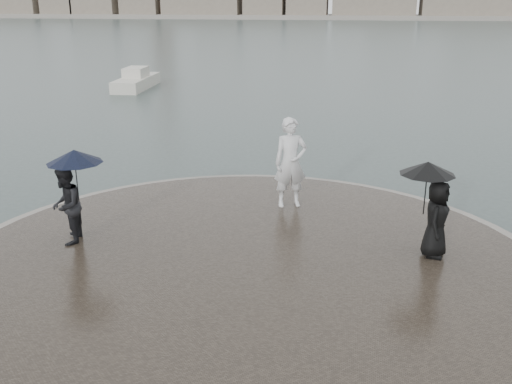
# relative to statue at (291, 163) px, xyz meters

# --- Properties ---
(kerb_ring) EXTENTS (12.50, 12.50, 0.32)m
(kerb_ring) POSITION_rel_statue_xyz_m (-0.48, -3.57, -1.33)
(kerb_ring) COLOR gray
(kerb_ring) RESTS_ON ground
(quay_tip) EXTENTS (11.90, 11.90, 0.36)m
(quay_tip) POSITION_rel_statue_xyz_m (-0.48, -3.57, -1.31)
(quay_tip) COLOR #2D261E
(quay_tip) RESTS_ON ground
(statue) EXTENTS (0.95, 0.78, 2.25)m
(statue) POSITION_rel_statue_xyz_m (0.00, 0.00, 0.00)
(statue) COLOR silver
(statue) RESTS_ON quay_tip
(visitor_left) EXTENTS (1.24, 1.16, 2.04)m
(visitor_left) POSITION_rel_statue_xyz_m (-4.34, -3.07, 0.03)
(visitor_left) COLOR black
(visitor_left) RESTS_ON quay_tip
(visitor_right) EXTENTS (1.15, 1.11, 1.95)m
(visitor_right) POSITION_rel_statue_xyz_m (3.14, -2.44, 0.01)
(visitor_right) COLOR black
(visitor_right) RESTS_ON quay_tip
(boats) EXTENTS (41.91, 16.55, 1.50)m
(boats) POSITION_rel_statue_xyz_m (6.96, 26.96, -1.11)
(boats) COLOR beige
(boats) RESTS_ON ground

